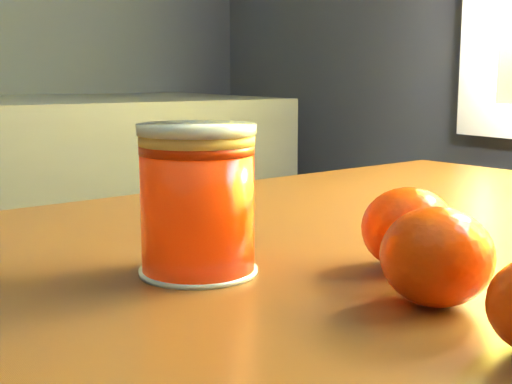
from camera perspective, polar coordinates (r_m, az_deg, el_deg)
juice_glass at (r=0.50m, az=-4.69°, el=-0.69°), size 0.08×0.08×0.10m
orange_front at (r=0.45m, az=14.28°, el=-5.03°), size 0.08×0.08×0.06m
orange_back at (r=0.53m, az=12.09°, el=-2.87°), size 0.08×0.08×0.06m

